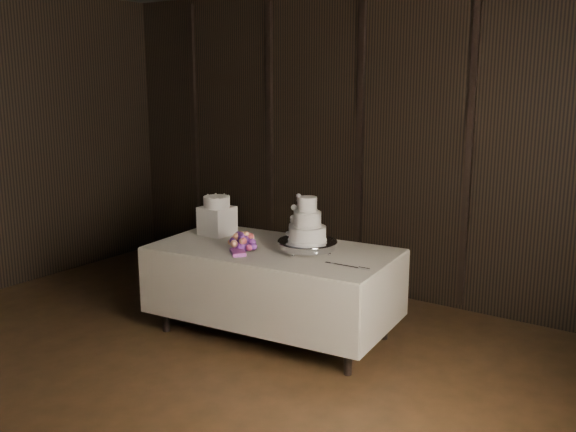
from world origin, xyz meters
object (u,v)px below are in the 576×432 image
(display_table, at_px, (273,288))
(small_cake, at_px, (217,202))
(cake_stand, at_px, (307,246))
(box_pedestal, at_px, (217,221))
(bouquet, at_px, (242,242))
(wedding_cake, at_px, (304,224))

(display_table, bearing_deg, small_cake, 165.70)
(display_table, xyz_separation_m, cake_stand, (0.29, 0.07, 0.39))
(display_table, distance_m, box_pedestal, 0.84)
(display_table, xyz_separation_m, small_cake, (-0.69, 0.10, 0.64))
(small_cake, bearing_deg, cake_stand, -1.92)
(cake_stand, bearing_deg, bouquet, -151.45)
(wedding_cake, relative_size, box_pedestal, 1.38)
(wedding_cake, xyz_separation_m, small_cake, (-0.96, 0.05, 0.06))
(display_table, bearing_deg, bouquet, -139.47)
(wedding_cake, distance_m, small_cake, 0.96)
(cake_stand, relative_size, wedding_cake, 1.35)
(bouquet, xyz_separation_m, box_pedestal, (-0.52, 0.29, 0.06))
(bouquet, bearing_deg, cake_stand, 28.55)
(bouquet, bearing_deg, small_cake, 151.02)
(bouquet, height_order, box_pedestal, box_pedestal)
(box_pedestal, xyz_separation_m, small_cake, (0.00, 0.00, 0.17))
(cake_stand, height_order, wedding_cake, wedding_cake)
(cake_stand, distance_m, small_cake, 1.01)
(cake_stand, bearing_deg, small_cake, 178.08)
(box_pedestal, bearing_deg, wedding_cake, -2.87)
(wedding_cake, relative_size, small_cake, 1.53)
(bouquet, bearing_deg, wedding_cake, 28.48)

